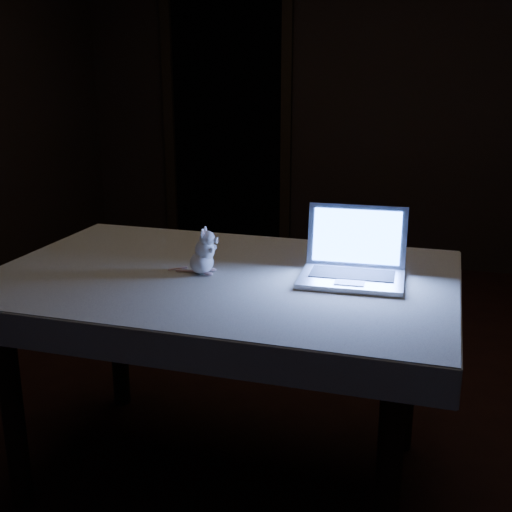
% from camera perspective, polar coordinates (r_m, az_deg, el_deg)
% --- Properties ---
extents(floor, '(5.00, 5.00, 0.00)m').
position_cam_1_polar(floor, '(2.94, 3.38, -14.32)').
color(floor, black).
rests_on(floor, ground).
extents(back_wall, '(4.50, 0.04, 2.60)m').
position_cam_1_polar(back_wall, '(5.01, 9.83, 13.84)').
color(back_wall, black).
rests_on(back_wall, ground).
extents(doorway, '(1.06, 0.36, 2.13)m').
position_cam_1_polar(doorway, '(5.25, -2.56, 11.59)').
color(doorway, black).
rests_on(doorway, back_wall).
extents(table, '(1.52, 1.00, 0.80)m').
position_cam_1_polar(table, '(2.41, -2.91, -10.80)').
color(table, black).
rests_on(table, floor).
extents(tablecloth, '(1.79, 1.38, 0.11)m').
position_cam_1_polar(tablecloth, '(2.25, -0.65, -3.02)').
color(tablecloth, beige).
rests_on(tablecloth, table).
extents(laptop, '(0.35, 0.31, 0.23)m').
position_cam_1_polar(laptop, '(2.15, 8.59, 0.69)').
color(laptop, silver).
rests_on(laptop, tablecloth).
extents(plush_mouse, '(0.12, 0.12, 0.16)m').
position_cam_1_polar(plush_mouse, '(2.23, -4.87, 0.46)').
color(plush_mouse, white).
rests_on(plush_mouse, tablecloth).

